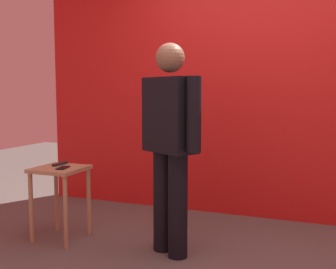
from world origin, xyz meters
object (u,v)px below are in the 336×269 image
side_table (60,183)px  cell_phone (63,168)px  standing_person (170,138)px  tv_remote (60,164)px

side_table → cell_phone: cell_phone is taller
standing_person → side_table: standing_person is taller
cell_phone → tv_remote: tv_remote is taller
tv_remote → cell_phone: bearing=-46.0°
cell_phone → tv_remote: 0.17m
side_table → cell_phone: bearing=-30.7°
cell_phone → tv_remote: size_ratio=0.85×
cell_phone → side_table: bearing=137.2°
cell_phone → standing_person: bearing=-7.2°
standing_person → cell_phone: (-0.92, -0.08, -0.28)m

